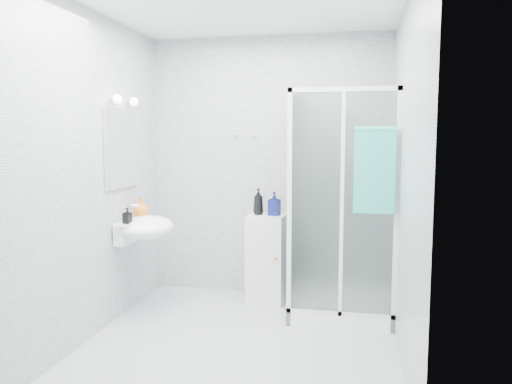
% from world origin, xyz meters
% --- Properties ---
extents(room, '(2.40, 2.60, 2.60)m').
position_xyz_m(room, '(0.00, 0.00, 1.30)').
color(room, silver).
rests_on(room, ground).
extents(shower_enclosure, '(0.90, 0.95, 2.00)m').
position_xyz_m(shower_enclosure, '(0.67, 0.77, 0.45)').
color(shower_enclosure, white).
rests_on(shower_enclosure, ground).
extents(wall_basin, '(0.46, 0.56, 0.35)m').
position_xyz_m(wall_basin, '(-0.99, 0.45, 0.80)').
color(wall_basin, white).
rests_on(wall_basin, ground).
extents(mirror, '(0.02, 0.60, 0.70)m').
position_xyz_m(mirror, '(-1.19, 0.45, 1.50)').
color(mirror, white).
rests_on(mirror, room).
extents(vanity_lights, '(0.10, 0.40, 0.08)m').
position_xyz_m(vanity_lights, '(-1.14, 0.45, 1.92)').
color(vanity_lights, silver).
rests_on(vanity_lights, room).
extents(wall_hooks, '(0.23, 0.06, 0.03)m').
position_xyz_m(wall_hooks, '(-0.25, 1.26, 1.62)').
color(wall_hooks, silver).
rests_on(wall_hooks, room).
extents(storage_cabinet, '(0.37, 0.39, 0.85)m').
position_xyz_m(storage_cabinet, '(0.02, 1.03, 0.43)').
color(storage_cabinet, silver).
rests_on(storage_cabinet, ground).
extents(hand_towel, '(0.32, 0.05, 0.69)m').
position_xyz_m(hand_towel, '(1.00, 0.36, 1.36)').
color(hand_towel, teal).
rests_on(hand_towel, shower_enclosure).
extents(shampoo_bottle_a, '(0.12, 0.12, 0.25)m').
position_xyz_m(shampoo_bottle_a, '(-0.06, 1.03, 0.98)').
color(shampoo_bottle_a, black).
rests_on(shampoo_bottle_a, storage_cabinet).
extents(shampoo_bottle_b, '(0.12, 0.12, 0.23)m').
position_xyz_m(shampoo_bottle_b, '(0.10, 1.01, 0.97)').
color(shampoo_bottle_b, '#0D1450').
rests_on(shampoo_bottle_b, storage_cabinet).
extents(soap_dispenser_orange, '(0.19, 0.19, 0.18)m').
position_xyz_m(soap_dispenser_orange, '(-1.09, 0.61, 0.95)').
color(soap_dispenser_orange, orange).
rests_on(soap_dispenser_orange, wall_basin).
extents(soap_dispenser_black, '(0.07, 0.07, 0.14)m').
position_xyz_m(soap_dispenser_black, '(-1.06, 0.27, 0.93)').
color(soap_dispenser_black, black).
rests_on(soap_dispenser_black, wall_basin).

